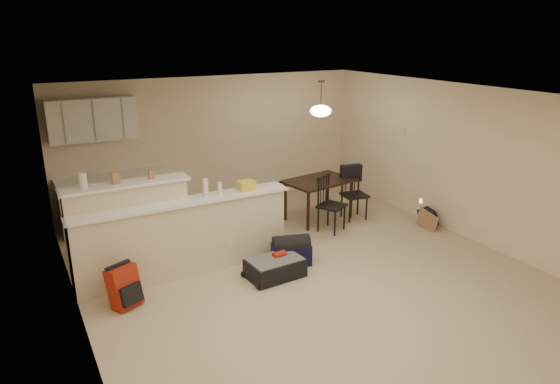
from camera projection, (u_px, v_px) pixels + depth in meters
room at (312, 191)px, 6.68m from camera, size 7.00×7.02×2.50m
breakfast_bar at (165, 235)px, 6.89m from camera, size 3.08×0.58×1.39m
upper_cabinets at (92, 119)px, 8.23m from camera, size 1.40×0.34×0.70m
kitchen_counter at (115, 202)px, 8.66m from camera, size 1.80×0.60×0.90m
thermostat at (403, 132)px, 9.27m from camera, size 0.02×0.12×0.12m
jar at (83, 181)px, 6.29m from camera, size 0.10×0.10×0.20m
cereal_box at (116, 178)px, 6.48m from camera, size 0.10×0.07×0.16m
small_box at (152, 175)px, 6.70m from camera, size 0.08×0.06×0.12m
bottle_a at (206, 188)px, 6.90m from camera, size 0.07×0.07×0.26m
bottle_b at (220, 188)px, 7.01m from camera, size 0.06×0.06×0.18m
bag_lump at (247, 186)px, 7.21m from camera, size 0.22×0.18×0.14m
dining_table at (319, 185)px, 8.97m from camera, size 1.29×0.96×0.74m
pendant_lamp at (321, 110)px, 8.56m from camera, size 0.36×0.36×0.62m
dining_chair_near at (332, 204)px, 8.48m from camera, size 0.56×0.55×0.96m
dining_chair_far at (355, 194)px, 9.04m from camera, size 0.47×0.46×0.96m
suitcase at (275, 268)px, 6.98m from camera, size 0.79×0.54×0.26m
red_backpack at (124, 287)px, 6.20m from camera, size 0.41×0.34×0.53m
navy_duffel at (291, 254)px, 7.36m from camera, size 0.63×0.46×0.31m
black_daypack at (428, 217)px, 8.85m from camera, size 0.29×0.35×0.27m
cardboard_sheet at (427, 221)px, 8.62m from camera, size 0.04×0.43×0.33m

